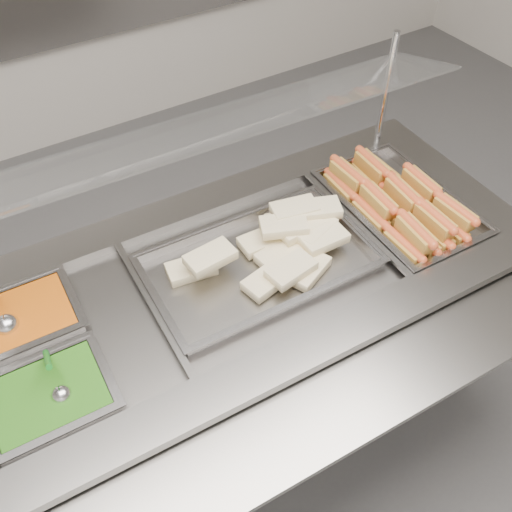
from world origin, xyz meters
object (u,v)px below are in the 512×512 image
sneeze_guard (203,132)px  ladle (6,324)px  pan_hotdogs (398,210)px  pan_wraps (259,266)px  steam_counter (244,350)px  serving_spoon (59,389)px

sneeze_guard → ladle: sneeze_guard is taller
pan_hotdogs → ladle: bearing=172.1°
sneeze_guard → pan_wraps: size_ratio=2.39×
steam_counter → serving_spoon: 0.72m
sneeze_guard → serving_spoon: sneeze_guard is taller
pan_wraps → ladle: (-0.68, 0.15, 0.03)m
steam_counter → ladle: ladle is taller
steam_counter → pan_wraps: 0.39m
sneeze_guard → pan_hotdogs: sneeze_guard is taller
pan_hotdogs → pan_wraps: size_ratio=0.81×
pan_hotdogs → ladle: size_ratio=2.94×
sneeze_guard → pan_wraps: (0.05, -0.20, -0.36)m
pan_wraps → ladle: bearing=167.9°
pan_wraps → serving_spoon: 0.64m
pan_wraps → serving_spoon: size_ratio=3.94×
steam_counter → pan_hotdogs: (0.57, -0.02, 0.38)m
pan_hotdogs → pan_wraps: same height
pan_hotdogs → ladle: (-1.20, 0.17, 0.05)m
ladle → pan_wraps: bearing=-12.1°
pan_wraps → pan_hotdogs: bearing=-2.2°
steam_counter → sneeze_guard: 0.78m
pan_wraps → ladle: 0.70m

